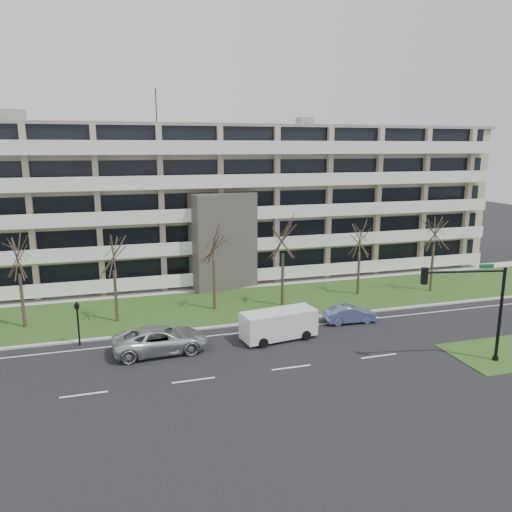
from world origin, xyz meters
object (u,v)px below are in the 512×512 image
object	(u,v)px
traffic_signal	(474,300)
silver_pickup	(160,340)
blue_sedan	(350,314)
white_van	(280,322)
pedestrian_signal	(78,318)

from	to	relation	value
traffic_signal	silver_pickup	bearing A→B (deg)	170.11
silver_pickup	traffic_signal	world-z (taller)	traffic_signal
silver_pickup	blue_sedan	distance (m)	14.56
white_van	traffic_signal	xyz separation A→B (m)	(10.07, -7.00, 2.84)
white_van	silver_pickup	bearing A→B (deg)	171.62
traffic_signal	pedestrian_signal	xyz separation A→B (m)	(-23.43, 9.73, -2.11)
traffic_signal	pedestrian_signal	distance (m)	25.46
blue_sedan	white_van	bearing A→B (deg)	107.96
blue_sedan	white_van	xyz separation A→B (m)	(-6.25, -1.63, 0.56)
silver_pickup	pedestrian_signal	world-z (taller)	pedestrian_signal
blue_sedan	white_van	distance (m)	6.49
blue_sedan	traffic_signal	xyz separation A→B (m)	(3.81, -8.63, 3.40)
blue_sedan	pedestrian_signal	xyz separation A→B (m)	(-19.62, 1.10, 1.29)
blue_sedan	pedestrian_signal	world-z (taller)	pedestrian_signal
white_van	traffic_signal	world-z (taller)	traffic_signal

